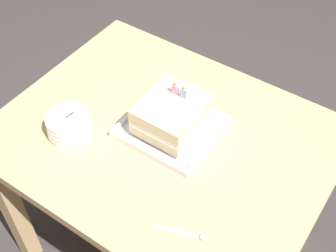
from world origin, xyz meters
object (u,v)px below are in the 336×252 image
(foil_tray, at_px, (172,128))
(serving_spoon_near_tray, at_px, (194,235))
(bowl_stack, at_px, (69,125))
(birthday_cake, at_px, (172,114))

(foil_tray, bearing_deg, serving_spoon_near_tray, -47.34)
(foil_tray, distance_m, serving_spoon_near_tray, 0.37)
(bowl_stack, bearing_deg, foil_tray, 36.64)
(bowl_stack, xyz_separation_m, serving_spoon_near_tray, (0.50, -0.09, -0.03))
(serving_spoon_near_tray, bearing_deg, birthday_cake, 132.65)
(foil_tray, xyz_separation_m, bowl_stack, (-0.25, -0.19, 0.03))
(birthday_cake, distance_m, bowl_stack, 0.32)
(foil_tray, distance_m, bowl_stack, 0.32)
(bowl_stack, distance_m, serving_spoon_near_tray, 0.51)
(foil_tray, relative_size, birthday_cake, 1.42)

